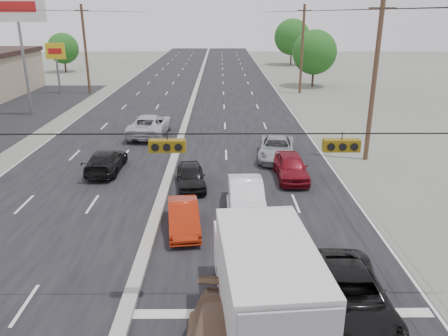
% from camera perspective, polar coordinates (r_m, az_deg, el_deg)
% --- Properties ---
extents(ground, '(200.00, 200.00, 0.00)m').
position_cam_1_polar(ground, '(15.33, -12.31, -17.07)').
color(ground, '#606356').
rests_on(ground, ground).
extents(road_surface, '(20.00, 160.00, 0.02)m').
position_cam_1_polar(road_surface, '(43.07, -4.53, 7.42)').
color(road_surface, black).
rests_on(road_surface, ground).
extents(center_median, '(0.50, 160.00, 0.20)m').
position_cam_1_polar(center_median, '(43.05, -4.54, 7.55)').
color(center_median, gray).
rests_on(center_median, ground).
extents(utility_pole_left_c, '(1.60, 0.30, 10.00)m').
position_cam_1_polar(utility_pole_left_c, '(54.41, -17.64, 14.58)').
color(utility_pole_left_c, '#422D1E').
rests_on(utility_pole_left_c, ground).
extents(utility_pole_right_b, '(1.60, 0.30, 10.00)m').
position_cam_1_polar(utility_pole_right_b, '(28.89, 19.02, 10.73)').
color(utility_pole_right_b, '#422D1E').
rests_on(utility_pole_right_b, ground).
extents(utility_pole_right_c, '(1.60, 0.30, 10.00)m').
position_cam_1_polar(utility_pole_right_c, '(53.01, 10.17, 15.05)').
color(utility_pole_right_c, '#422D1E').
rests_on(utility_pole_right_c, ground).
extents(traffic_signals, '(25.00, 0.30, 0.54)m').
position_cam_1_polar(traffic_signals, '(12.62, -7.87, 3.09)').
color(traffic_signals, black).
rests_on(traffic_signals, ground).
extents(pole_sign_billboard, '(5.00, 0.25, 11.00)m').
position_cam_1_polar(pole_sign_billboard, '(43.67, -25.40, 17.60)').
color(pole_sign_billboard, slate).
rests_on(pole_sign_billboard, ground).
extents(pole_sign_far, '(2.20, 0.25, 6.00)m').
position_cam_1_polar(pole_sign_far, '(55.57, -21.11, 13.56)').
color(pole_sign_far, slate).
rests_on(pole_sign_far, ground).
extents(tree_left_far, '(4.80, 4.80, 6.12)m').
position_cam_1_polar(tree_left_far, '(76.41, -20.26, 14.45)').
color(tree_left_far, '#382619').
rests_on(tree_left_far, ground).
extents(tree_right_mid, '(5.60, 5.60, 7.14)m').
position_cam_1_polar(tree_right_mid, '(58.44, 11.73, 14.59)').
color(tree_right_mid, '#382619').
rests_on(tree_right_mid, ground).
extents(tree_right_far, '(6.40, 6.40, 8.16)m').
position_cam_1_polar(tree_right_far, '(83.12, 8.87, 16.56)').
color(tree_right_far, '#382619').
rests_on(tree_right_far, ground).
extents(box_truck, '(2.87, 6.83, 3.38)m').
position_cam_1_polar(box_truck, '(12.89, 5.08, -15.01)').
color(box_truck, black).
rests_on(box_truck, ground).
extents(red_sedan, '(1.76, 3.87, 1.23)m').
position_cam_1_polar(red_sedan, '(19.26, -5.30, -6.43)').
color(red_sedan, '#A3210A').
rests_on(red_sedan, ground).
extents(black_suv, '(2.42, 5.08, 1.40)m').
position_cam_1_polar(black_suv, '(14.74, 16.15, -15.76)').
color(black_suv, black).
rests_on(black_suv, ground).
extents(queue_car_a, '(1.94, 3.86, 1.26)m').
position_cam_1_polar(queue_car_a, '(23.88, -4.35, -1.08)').
color(queue_car_a, black).
rests_on(queue_car_a, ground).
extents(queue_car_b, '(1.71, 4.64, 1.52)m').
position_cam_1_polar(queue_car_b, '(20.89, 2.90, -3.79)').
color(queue_car_b, white).
rests_on(queue_car_b, ground).
extents(queue_car_c, '(2.95, 5.23, 1.38)m').
position_cam_1_polar(queue_car_c, '(28.71, 6.90, 2.55)').
color(queue_car_c, '#929498').
rests_on(queue_car_c, ground).
extents(queue_car_e, '(1.74, 4.27, 1.45)m').
position_cam_1_polar(queue_car_e, '(25.27, 8.73, 0.15)').
color(queue_car_e, maroon).
rests_on(queue_car_e, ground).
extents(oncoming_near, '(1.88, 4.53, 1.31)m').
position_cam_1_polar(oncoming_near, '(27.11, -15.15, 0.87)').
color(oncoming_near, black).
rests_on(oncoming_near, ground).
extents(oncoming_far, '(3.02, 6.03, 1.64)m').
position_cam_1_polar(oncoming_far, '(34.52, -9.68, 5.54)').
color(oncoming_far, '#B6B8BF').
rests_on(oncoming_far, ground).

